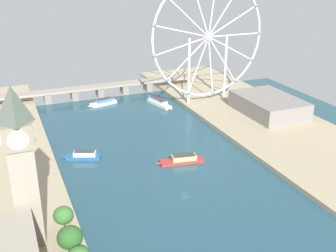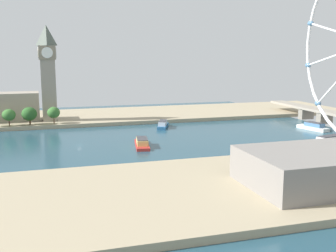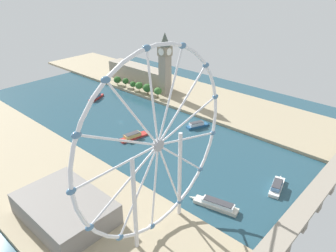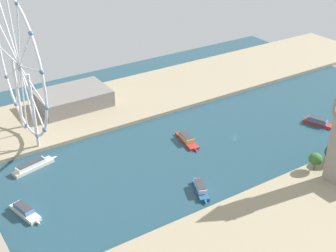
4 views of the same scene
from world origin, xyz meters
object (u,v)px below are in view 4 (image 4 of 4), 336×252
at_px(tour_boat_1, 318,122).
at_px(riverside_hall, 73,98).
at_px(tour_boat_4, 187,139).
at_px(tour_boat_2, 201,189).
at_px(ferris_wheel, 20,67).
at_px(tour_boat_3, 33,166).
at_px(tour_boat_0, 25,211).

bearing_deg(tour_boat_1, riverside_hall, -152.00).
bearing_deg(tour_boat_4, tour_boat_2, -17.61).
bearing_deg(ferris_wheel, tour_boat_3, 163.48).
relative_size(tour_boat_2, tour_boat_4, 0.78).
relative_size(ferris_wheel, riverside_hall, 1.83).
bearing_deg(tour_boat_2, tour_boat_4, 175.25).
distance_m(tour_boat_0, tour_boat_1, 247.35).
height_order(ferris_wheel, tour_boat_1, ferris_wheel).
bearing_deg(ferris_wheel, tour_boat_1, -117.15).
bearing_deg(riverside_hall, tour_boat_3, 139.90).
bearing_deg(riverside_hall, tour_boat_4, -153.81).
relative_size(riverside_hall, tour_boat_3, 1.70).
bearing_deg(tour_boat_0, riverside_hall, 131.12).
height_order(tour_boat_1, tour_boat_2, tour_boat_2).
height_order(tour_boat_2, tour_boat_3, tour_boat_2).
bearing_deg(tour_boat_3, riverside_hall, 36.82).
bearing_deg(ferris_wheel, tour_boat_2, -151.35).
height_order(tour_boat_1, tour_boat_3, tour_boat_3).
bearing_deg(ferris_wheel, tour_boat_0, 159.23).
relative_size(ferris_wheel, tour_boat_1, 3.97).
distance_m(tour_boat_1, tour_boat_4, 116.15).
height_order(riverside_hall, tour_boat_0, riverside_hall).
distance_m(riverside_hall, tour_boat_4, 116.77).
bearing_deg(tour_boat_4, ferris_wheel, -115.27).
bearing_deg(tour_boat_3, tour_boat_1, -29.52).
height_order(riverside_hall, tour_boat_1, riverside_hall).
bearing_deg(tour_boat_4, tour_boat_0, -72.59).
xyz_separation_m(tour_boat_2, tour_boat_4, (59.82, -30.78, -0.20)).
relative_size(tour_boat_0, tour_boat_2, 1.11).
xyz_separation_m(tour_boat_3, tour_boat_4, (-28.89, -115.12, -0.23)).
relative_size(tour_boat_3, tour_boat_4, 1.07).
height_order(tour_boat_0, tour_boat_3, tour_boat_0).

